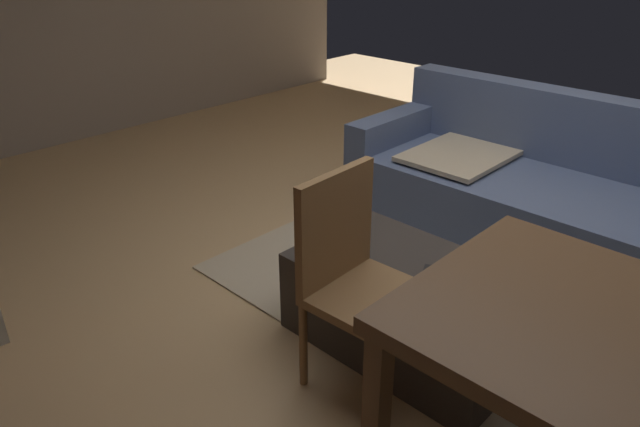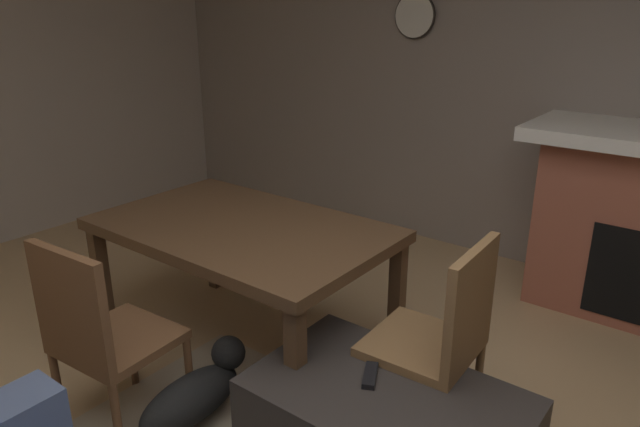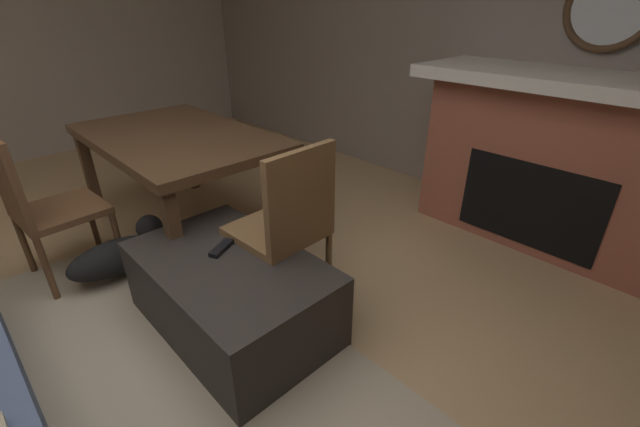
{
  "view_description": "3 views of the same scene",
  "coord_description": "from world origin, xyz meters",
  "px_view_note": "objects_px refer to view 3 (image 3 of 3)",
  "views": [
    {
      "loc": [
        1.38,
        -2.41,
        1.79
      ],
      "look_at": [
        0.04,
        -1.01,
        0.84
      ],
      "focal_mm": 32.96,
      "sensor_mm": 36.0,
      "label": 1
    },
    {
      "loc": [
        -0.82,
        1.16,
        1.82
      ],
      "look_at": [
        0.52,
        -0.58,
        1.02
      ],
      "focal_mm": 32.71,
      "sensor_mm": 36.0,
      "label": 2
    },
    {
      "loc": [
        -1.39,
        0.34,
        1.53
      ],
      "look_at": [
        -0.1,
        -0.9,
        0.6
      ],
      "focal_mm": 23.07,
      "sensor_mm": 36.0,
      "label": 3
    }
  ],
  "objects_px": {
    "dining_chair_west": "(288,220)",
    "small_dog": "(120,253)",
    "fireplace": "(554,161)",
    "dining_chair_north": "(39,201)",
    "dining_table": "(178,145)",
    "round_wall_mirror": "(611,6)",
    "ottoman_coffee_table": "(232,293)",
    "tv_remote": "(221,248)"
  },
  "relations": [
    {
      "from": "dining_table",
      "to": "dining_chair_north",
      "type": "height_order",
      "value": "dining_chair_north"
    },
    {
      "from": "ottoman_coffee_table",
      "to": "dining_chair_north",
      "type": "distance_m",
      "value": 1.25
    },
    {
      "from": "round_wall_mirror",
      "to": "tv_remote",
      "type": "distance_m",
      "value": 2.71
    },
    {
      "from": "fireplace",
      "to": "small_dog",
      "type": "height_order",
      "value": "fireplace"
    },
    {
      "from": "ottoman_coffee_table",
      "to": "dining_chair_west",
      "type": "bearing_deg",
      "value": -99.76
    },
    {
      "from": "dining_table",
      "to": "small_dog",
      "type": "height_order",
      "value": "dining_table"
    },
    {
      "from": "tv_remote",
      "to": "fireplace",
      "type": "bearing_deg",
      "value": -138.13
    },
    {
      "from": "ottoman_coffee_table",
      "to": "tv_remote",
      "type": "distance_m",
      "value": 0.24
    },
    {
      "from": "ottoman_coffee_table",
      "to": "tv_remote",
      "type": "xyz_separation_m",
      "value": [
        0.1,
        -0.03,
        0.22
      ]
    },
    {
      "from": "round_wall_mirror",
      "to": "dining_chair_north",
      "type": "bearing_deg",
      "value": 57.98
    },
    {
      "from": "dining_chair_north",
      "to": "dining_chair_west",
      "type": "xyz_separation_m",
      "value": [
        -1.15,
        -0.87,
        0.0
      ]
    },
    {
      "from": "small_dog",
      "to": "round_wall_mirror",
      "type": "bearing_deg",
      "value": -120.63
    },
    {
      "from": "dining_chair_west",
      "to": "small_dog",
      "type": "relative_size",
      "value": 1.59
    },
    {
      "from": "tv_remote",
      "to": "dining_chair_north",
      "type": "height_order",
      "value": "dining_chair_north"
    },
    {
      "from": "tv_remote",
      "to": "dining_chair_west",
      "type": "distance_m",
      "value": 0.36
    },
    {
      "from": "ottoman_coffee_table",
      "to": "small_dog",
      "type": "height_order",
      "value": "ottoman_coffee_table"
    },
    {
      "from": "round_wall_mirror",
      "to": "tv_remote",
      "type": "xyz_separation_m",
      "value": [
        0.82,
        2.35,
        -1.08
      ]
    },
    {
      "from": "tv_remote",
      "to": "dining_table",
      "type": "height_order",
      "value": "dining_table"
    },
    {
      "from": "dining_table",
      "to": "dining_chair_west",
      "type": "distance_m",
      "value": 1.16
    },
    {
      "from": "dining_chair_west",
      "to": "fireplace",
      "type": "bearing_deg",
      "value": -110.96
    },
    {
      "from": "fireplace",
      "to": "small_dog",
      "type": "xyz_separation_m",
      "value": [
        1.56,
        2.35,
        -0.4
      ]
    },
    {
      "from": "ottoman_coffee_table",
      "to": "fireplace",
      "type": "bearing_deg",
      "value": -109.24
    },
    {
      "from": "fireplace",
      "to": "dining_chair_north",
      "type": "relative_size",
      "value": 1.99
    },
    {
      "from": "tv_remote",
      "to": "dining_chair_north",
      "type": "xyz_separation_m",
      "value": [
        0.99,
        0.56,
        0.1
      ]
    },
    {
      "from": "round_wall_mirror",
      "to": "dining_chair_west",
      "type": "distance_m",
      "value": 2.36
    },
    {
      "from": "small_dog",
      "to": "dining_chair_north",
      "type": "bearing_deg",
      "value": 46.59
    },
    {
      "from": "ottoman_coffee_table",
      "to": "small_dog",
      "type": "xyz_separation_m",
      "value": [
        0.83,
        0.26,
        -0.03
      ]
    },
    {
      "from": "fireplace",
      "to": "small_dog",
      "type": "distance_m",
      "value": 2.85
    },
    {
      "from": "dining_chair_west",
      "to": "small_dog",
      "type": "height_order",
      "value": "dining_chair_west"
    },
    {
      "from": "round_wall_mirror",
      "to": "small_dog",
      "type": "relative_size",
      "value": 0.92
    },
    {
      "from": "ottoman_coffee_table",
      "to": "dining_table",
      "type": "relative_size",
      "value": 0.7
    },
    {
      "from": "dining_chair_west",
      "to": "dining_chair_north",
      "type": "bearing_deg",
      "value": 37.17
    },
    {
      "from": "fireplace",
      "to": "dining_chair_west",
      "type": "relative_size",
      "value": 1.99
    },
    {
      "from": "fireplace",
      "to": "tv_remote",
      "type": "distance_m",
      "value": 2.23
    },
    {
      "from": "fireplace",
      "to": "round_wall_mirror",
      "type": "relative_size",
      "value": 3.45
    },
    {
      "from": "round_wall_mirror",
      "to": "dining_chair_west",
      "type": "height_order",
      "value": "round_wall_mirror"
    },
    {
      "from": "tv_remote",
      "to": "round_wall_mirror",
      "type": "bearing_deg",
      "value": -135.69
    },
    {
      "from": "round_wall_mirror",
      "to": "fireplace",
      "type": "bearing_deg",
      "value": 90.0
    },
    {
      "from": "dining_chair_north",
      "to": "small_dog",
      "type": "distance_m",
      "value": 0.51
    },
    {
      "from": "dining_table",
      "to": "small_dog",
      "type": "distance_m",
      "value": 0.81
    },
    {
      "from": "dining_chair_west",
      "to": "tv_remote",
      "type": "bearing_deg",
      "value": 63.67
    },
    {
      "from": "ottoman_coffee_table",
      "to": "tv_remote",
      "type": "relative_size",
      "value": 6.63
    }
  ]
}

